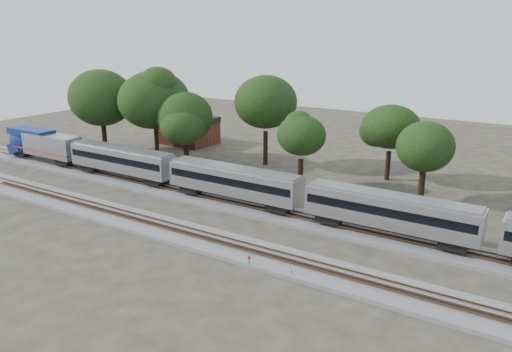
# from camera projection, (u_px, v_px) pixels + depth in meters

# --- Properties ---
(ground) EXTENTS (160.00, 160.00, 0.00)m
(ground) POSITION_uv_depth(u_px,v_px,m) (224.00, 227.00, 52.71)
(ground) COLOR #383328
(ground) RESTS_ON ground
(track_far) EXTENTS (160.00, 5.00, 0.73)m
(track_far) POSITION_uv_depth(u_px,v_px,m) (254.00, 209.00, 57.51)
(track_far) COLOR slate
(track_far) RESTS_ON ground
(track_near) EXTENTS (160.00, 5.00, 0.73)m
(track_near) POSITION_uv_depth(u_px,v_px,m) (200.00, 238.00, 49.41)
(track_near) COLOR slate
(track_near) RESTS_ON ground
(train) EXTENTS (107.68, 3.07, 4.53)m
(train) POSITION_uv_depth(u_px,v_px,m) (306.00, 194.00, 53.28)
(train) COLOR silver
(train) RESTS_ON ground
(switch_stand_red) EXTENTS (0.36, 0.08, 1.13)m
(switch_stand_red) POSITION_uv_depth(u_px,v_px,m) (249.00, 260.00, 43.58)
(switch_stand_red) COLOR #512D19
(switch_stand_red) RESTS_ON ground
(switch_stand_white) EXTENTS (0.35, 0.07, 1.10)m
(switch_stand_white) POSITION_uv_depth(u_px,v_px,m) (292.00, 270.00, 41.84)
(switch_stand_white) COLOR #512D19
(switch_stand_white) RESTS_ON ground
(switch_lever) EXTENTS (0.57, 0.46, 0.30)m
(switch_lever) POSITION_uv_depth(u_px,v_px,m) (252.00, 265.00, 43.91)
(switch_lever) COLOR #512D19
(switch_lever) RESTS_ON ground
(brick_building) EXTENTS (10.47, 7.64, 4.86)m
(brick_building) POSITION_uv_depth(u_px,v_px,m) (187.00, 130.00, 90.32)
(brick_building) COLOR brown
(brick_building) RESTS_ON ground
(tree_0) EXTENTS (9.51, 9.51, 13.41)m
(tree_0) POSITION_uv_depth(u_px,v_px,m) (101.00, 98.00, 80.62)
(tree_0) COLOR black
(tree_0) RESTS_ON ground
(tree_1) EXTENTS (9.69, 9.69, 13.67)m
(tree_1) POSITION_uv_depth(u_px,v_px,m) (154.00, 100.00, 77.02)
(tree_1) COLOR black
(tree_1) RESTS_ON ground
(tree_2) EXTENTS (7.54, 7.54, 10.64)m
(tree_2) POSITION_uv_depth(u_px,v_px,m) (185.00, 117.00, 74.34)
(tree_2) COLOR black
(tree_2) RESTS_ON ground
(tree_3) EXTENTS (9.80, 9.80, 13.82)m
(tree_3) POSITION_uv_depth(u_px,v_px,m) (266.00, 102.00, 74.10)
(tree_3) COLOR black
(tree_3) RESTS_ON ground
(tree_4) EXTENTS (7.06, 7.06, 9.96)m
(tree_4) POSITION_uv_depth(u_px,v_px,m) (301.00, 136.00, 64.14)
(tree_4) COLOR black
(tree_4) RESTS_ON ground
(tree_5) EXTENTS (7.58, 7.58, 10.68)m
(tree_5) POSITION_uv_depth(u_px,v_px,m) (391.00, 127.00, 67.07)
(tree_5) COLOR black
(tree_5) RESTS_ON ground
(tree_6) EXTENTS (6.86, 6.86, 9.67)m
(tree_6) POSITION_uv_depth(u_px,v_px,m) (425.00, 147.00, 58.97)
(tree_6) COLOR black
(tree_6) RESTS_ON ground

